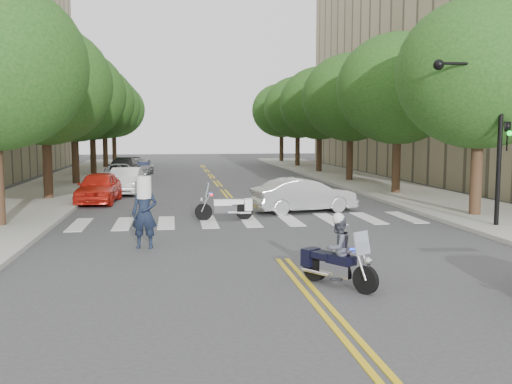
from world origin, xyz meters
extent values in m
plane|color=#38383A|center=(0.00, 0.00, 0.00)|extent=(140.00, 140.00, 0.00)
cube|color=#9E9991|center=(-9.50, 22.00, 0.07)|extent=(5.00, 60.00, 0.15)
cube|color=#9E9991|center=(9.50, 22.00, 0.07)|extent=(5.00, 60.00, 0.15)
cylinder|color=#382316|center=(-8.80, 14.00, 1.66)|extent=(0.44, 0.44, 3.32)
ellipsoid|color=#1A4814|center=(-8.80, 14.00, 5.56)|extent=(6.40, 6.40, 5.76)
cylinder|color=#382316|center=(-8.80, 22.00, 1.66)|extent=(0.44, 0.44, 3.32)
ellipsoid|color=#1A4814|center=(-8.80, 22.00, 5.56)|extent=(6.40, 6.40, 5.76)
cylinder|color=#382316|center=(-8.80, 30.00, 1.66)|extent=(0.44, 0.44, 3.32)
ellipsoid|color=#1A4814|center=(-8.80, 30.00, 5.56)|extent=(6.40, 6.40, 5.76)
cylinder|color=#382316|center=(-8.80, 38.00, 1.66)|extent=(0.44, 0.44, 3.32)
ellipsoid|color=#1A4814|center=(-8.80, 38.00, 5.56)|extent=(6.40, 6.40, 5.76)
cylinder|color=#382316|center=(-8.80, 46.00, 1.66)|extent=(0.44, 0.44, 3.32)
ellipsoid|color=#1A4814|center=(-8.80, 46.00, 5.56)|extent=(6.40, 6.40, 5.76)
cylinder|color=#382316|center=(8.80, 6.00, 1.66)|extent=(0.44, 0.44, 3.32)
ellipsoid|color=#1A4814|center=(8.80, 6.00, 5.56)|extent=(6.40, 6.40, 5.76)
cylinder|color=#382316|center=(8.80, 14.00, 1.66)|extent=(0.44, 0.44, 3.32)
ellipsoid|color=#1A4814|center=(8.80, 14.00, 5.56)|extent=(6.40, 6.40, 5.76)
cylinder|color=#382316|center=(8.80, 22.00, 1.66)|extent=(0.44, 0.44, 3.32)
ellipsoid|color=#1A4814|center=(8.80, 22.00, 5.56)|extent=(6.40, 6.40, 5.76)
cylinder|color=#382316|center=(8.80, 30.00, 1.66)|extent=(0.44, 0.44, 3.32)
ellipsoid|color=#1A4814|center=(8.80, 30.00, 5.56)|extent=(6.40, 6.40, 5.76)
cylinder|color=#382316|center=(8.80, 38.00, 1.66)|extent=(0.44, 0.44, 3.32)
ellipsoid|color=#1A4814|center=(8.80, 38.00, 5.56)|extent=(6.40, 6.40, 5.76)
cylinder|color=#382316|center=(8.80, 46.00, 1.66)|extent=(0.44, 0.44, 3.32)
ellipsoid|color=#1A4814|center=(8.80, 46.00, 5.56)|extent=(6.40, 6.40, 5.76)
cylinder|color=black|center=(8.20, 3.50, 3.00)|extent=(0.16, 0.16, 6.00)
cylinder|color=black|center=(7.00, 3.50, 5.60)|extent=(2.40, 0.10, 0.10)
sphere|color=black|center=(5.90, 3.50, 5.55)|extent=(0.36, 0.36, 0.36)
imported|color=black|center=(8.45, 3.50, 3.20)|extent=(0.16, 0.20, 1.00)
sphere|color=#0CCC26|center=(8.45, 3.35, 3.30)|extent=(0.18, 0.18, 0.18)
cylinder|color=black|center=(1.10, -3.42, 0.30)|extent=(0.44, 0.57, 0.60)
cylinder|color=black|center=(0.32, -2.25, 0.30)|extent=(0.47, 0.59, 0.60)
cube|color=silver|center=(0.68, -2.80, 0.40)|extent=(0.68, 0.82, 0.28)
cube|color=black|center=(0.73, -2.87, 0.62)|extent=(0.61, 0.69, 0.19)
cube|color=black|center=(0.46, -2.47, 0.64)|extent=(0.56, 0.60, 0.14)
cube|color=black|center=(0.24, -2.14, 0.53)|extent=(0.47, 0.44, 0.40)
cube|color=#8C99A5|center=(1.04, -3.33, 1.06)|extent=(0.44, 0.36, 0.48)
cube|color=red|center=(1.04, -3.14, 0.90)|extent=(0.12, 0.12, 0.07)
cube|color=#0C26E5|center=(0.87, -3.26, 0.90)|extent=(0.12, 0.12, 0.07)
imported|color=#474C56|center=(0.68, -2.80, 0.85)|extent=(0.85, 0.81, 1.39)
sphere|color=silver|center=(0.68, -2.80, 1.50)|extent=(0.26, 0.26, 0.26)
cylinder|color=black|center=(-1.71, 6.87, 0.33)|extent=(0.66, 0.14, 0.66)
cylinder|color=black|center=(-0.16, 6.88, 0.33)|extent=(0.66, 0.18, 0.66)
cube|color=silver|center=(-0.88, 6.88, 0.44)|extent=(0.88, 0.32, 0.31)
cube|color=white|center=(-0.98, 6.87, 0.68)|extent=(0.68, 0.36, 0.21)
cube|color=white|center=(-0.45, 6.88, 0.70)|extent=(0.54, 0.39, 0.16)
cube|color=white|center=(-0.01, 6.89, 0.58)|extent=(0.30, 0.43, 0.44)
cube|color=#8C99A5|center=(-1.58, 6.87, 1.16)|extent=(0.15, 0.49, 0.53)
cube|color=red|center=(-1.41, 6.75, 0.99)|extent=(0.10, 0.10, 0.08)
cube|color=#0C26E5|center=(-1.42, 6.99, 0.99)|extent=(0.10, 0.10, 0.08)
imported|color=#161F32|center=(-3.66, 2.00, 1.01)|extent=(0.80, 0.60, 2.01)
imported|color=silver|center=(2.57, 8.50, 0.72)|extent=(4.57, 2.39, 1.43)
imported|color=red|center=(-6.30, 12.94, 0.74)|extent=(1.99, 4.42, 1.47)
imported|color=white|center=(-5.35, 16.69, 0.70)|extent=(1.74, 4.34, 1.40)
imported|color=silver|center=(-6.30, 23.50, 0.62)|extent=(2.41, 4.61, 1.24)
imported|color=black|center=(-6.30, 26.71, 0.74)|extent=(2.46, 5.22, 1.47)
imported|color=gray|center=(-5.20, 30.40, 0.65)|extent=(1.87, 3.93, 1.30)
camera|label=1|loc=(-2.83, -14.54, 3.38)|focal=40.00mm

